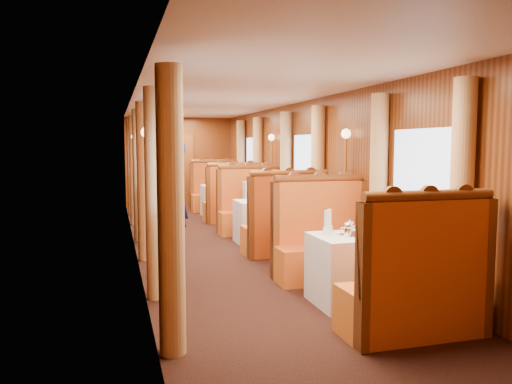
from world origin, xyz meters
name	(u,v)px	position (x,y,z in m)	size (l,w,h in m)	color
floor	(225,245)	(0.00, 0.00, 0.00)	(3.00, 12.00, 0.01)	black
ceiling	(224,98)	(0.00, 0.00, 2.50)	(3.00, 12.00, 0.01)	silver
wall_far	(179,162)	(0.00, 6.00, 1.25)	(3.00, 2.50, 0.01)	brown
wall_near	(458,230)	(0.00, -6.00, 1.25)	(3.00, 2.50, 0.01)	brown
wall_left	(134,174)	(-1.50, 0.00, 1.25)	(12.00, 2.50, 0.01)	brown
wall_right	(307,171)	(1.50, 0.00, 1.25)	(12.00, 2.50, 0.01)	brown
doorway_far	(180,170)	(0.00, 5.97, 1.00)	(0.80, 0.04, 2.00)	brown
table_near	(361,269)	(0.75, -3.50, 0.38)	(1.05, 0.72, 0.75)	white
banquette_near_fwd	(416,291)	(0.75, -4.51, 0.42)	(1.30, 0.55, 1.34)	#BA3414
banquette_near_aft	(324,246)	(0.75, -2.49, 0.42)	(1.30, 0.55, 1.34)	#BA3414
table_mid	(266,222)	(0.75, 0.00, 0.38)	(1.05, 0.72, 0.75)	white
banquette_mid_fwd	(286,228)	(0.75, -1.01, 0.42)	(1.30, 0.55, 1.34)	#BA3414
banquette_mid_aft	(251,212)	(0.75, 1.01, 0.42)	(1.30, 0.55, 1.34)	#BA3414
table_far	(224,200)	(0.75, 3.50, 0.38)	(1.05, 0.72, 0.75)	white
banquette_far_fwd	(234,203)	(0.75, 2.49, 0.42)	(1.30, 0.55, 1.34)	#BA3414
banquette_far_aft	(216,195)	(0.75, 4.51, 0.42)	(1.30, 0.55, 1.34)	#BA3414
tea_tray	(356,235)	(0.67, -3.51, 0.76)	(0.34, 0.26, 0.01)	silver
teapot_left	(348,231)	(0.54, -3.58, 0.81)	(0.15, 0.11, 0.12)	silver
teapot_right	(365,231)	(0.72, -3.61, 0.81)	(0.14, 0.11, 0.12)	silver
teapot_back	(350,229)	(0.62, -3.46, 0.81)	(0.15, 0.11, 0.12)	silver
fruit_plate	(391,234)	(1.03, -3.63, 0.77)	(0.21, 0.21, 0.05)	white
cup_inboard	(326,225)	(0.37, -3.41, 0.86)	(0.08, 0.08, 0.26)	white
cup_outboard	(329,224)	(0.45, -3.30, 0.86)	(0.08, 0.08, 0.26)	white
rose_vase_mid	(265,191)	(0.72, -0.03, 0.93)	(0.06, 0.06, 0.36)	silver
rose_vase_far	(225,178)	(0.78, 3.49, 0.93)	(0.06, 0.06, 0.36)	silver
window_left_near	(150,173)	(-1.49, -3.50, 1.45)	(1.20, 0.90, 0.01)	#94ADD0
curtain_left_near_a	(171,213)	(-1.38, -4.28, 1.18)	(0.22, 0.22, 2.35)	tan
curtain_left_near_b	(155,194)	(-1.38, -2.72, 1.18)	(0.22, 0.22, 2.35)	tan
window_right_near	(423,169)	(1.49, -3.50, 1.45)	(1.20, 0.90, 0.01)	#94ADD0
curtain_right_near_a	(461,202)	(1.38, -4.28, 1.18)	(0.22, 0.22, 2.35)	tan
curtain_right_near_b	(378,188)	(1.38, -2.72, 1.18)	(0.22, 0.22, 2.35)	tan
window_left_mid	(135,162)	(-1.49, 0.00, 1.45)	(1.20, 0.90, 0.01)	#94ADD0
curtain_left_mid_a	(144,182)	(-1.38, -0.78, 1.18)	(0.22, 0.22, 2.35)	tan
curtain_left_mid_b	(139,176)	(-1.38, 0.78, 1.18)	(0.22, 0.22, 2.35)	tan
window_right_mid	(306,160)	(1.49, 0.00, 1.45)	(1.20, 0.90, 0.01)	#94ADD0
curtain_right_mid_a	(318,178)	(1.38, -0.78, 1.18)	(0.22, 0.22, 2.35)	tan
curtain_right_mid_b	(286,173)	(1.38, 0.78, 1.18)	(0.22, 0.22, 2.35)	tan
window_left_far	(128,157)	(-1.49, 3.50, 1.45)	(1.20, 0.90, 0.01)	#94ADD0
curtain_left_far_a	(135,170)	(-1.38, 2.72, 1.18)	(0.22, 0.22, 2.35)	tan
curtain_left_far_b	(132,167)	(-1.38, 4.28, 1.18)	(0.22, 0.22, 2.35)	tan
window_right_far	(253,156)	(1.49, 3.50, 1.45)	(1.20, 0.90, 0.01)	#94ADD0
curtain_right_far_a	(258,169)	(1.38, 2.72, 1.18)	(0.22, 0.22, 2.35)	tan
curtain_right_far_b	(241,166)	(1.38, 4.28, 1.18)	(0.22, 0.22, 2.35)	tan
sconce_left_fore	(147,171)	(-1.40, -1.75, 1.38)	(0.14, 0.14, 1.95)	#BF8C3F
sconce_right_fore	(345,168)	(1.40, -1.75, 1.38)	(0.14, 0.14, 1.95)	#BF8C3F
sconce_left_aft	(135,162)	(-1.40, 1.75, 1.38)	(0.14, 0.14, 1.95)	#BF8C3F
sconce_right_aft	(271,161)	(1.40, 1.75, 1.38)	(0.14, 0.14, 1.95)	#BF8C3F
steward	(174,194)	(-0.86, 0.07, 0.90)	(0.65, 0.43, 1.79)	navy
passenger	(254,197)	(0.75, 0.77, 0.74)	(0.40, 0.44, 0.76)	beige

